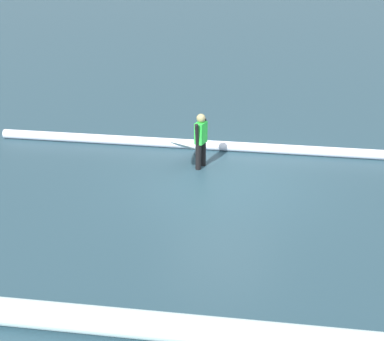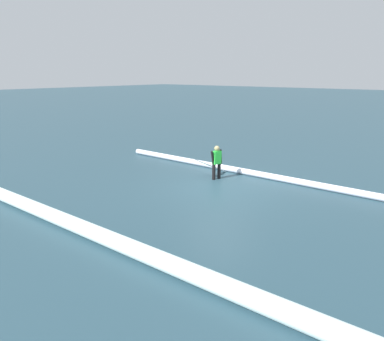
# 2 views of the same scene
# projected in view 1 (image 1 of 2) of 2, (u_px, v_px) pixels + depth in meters

# --- Properties ---
(ground_plane) EXTENTS (182.44, 182.44, 0.00)m
(ground_plane) POSITION_uv_depth(u_px,v_px,m) (224.00, 182.00, 12.76)
(ground_plane) COLOR #274350
(surfer) EXTENTS (0.28, 0.59, 1.39)m
(surfer) POSITION_uv_depth(u_px,v_px,m) (201.00, 138.00, 13.26)
(surfer) COLOR black
(surfer) RESTS_ON ground_plane
(surfboard) EXTENTS (0.47, 2.07, 0.99)m
(surfboard) POSITION_uv_depth(u_px,v_px,m) (186.00, 147.00, 13.55)
(surfboard) COLOR white
(surfboard) RESTS_ON ground_plane
(wave_crest_foreground) EXTENTS (17.21, 1.09, 0.26)m
(wave_crest_foreground) POSITION_uv_depth(u_px,v_px,m) (310.00, 151.00, 14.26)
(wave_crest_foreground) COLOR white
(wave_crest_foreground) RESTS_ON ground_plane
(wave_crest_midground) EXTENTS (20.86, 1.77, 0.41)m
(wave_crest_midground) POSITION_uv_depth(u_px,v_px,m) (55.00, 316.00, 7.88)
(wave_crest_midground) COLOR white
(wave_crest_midground) RESTS_ON ground_plane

